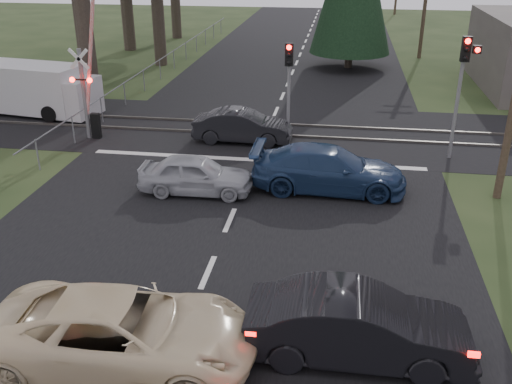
% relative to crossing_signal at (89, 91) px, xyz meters
% --- Properties ---
extents(ground, '(120.00, 120.00, 0.00)m').
position_rel_crossing_signal_xyz_m(ground, '(7.27, -9.79, -2.06)').
color(ground, '#243417').
rests_on(ground, ground).
extents(road, '(14.00, 100.00, 0.01)m').
position_rel_crossing_signal_xyz_m(road, '(7.27, 0.21, -2.05)').
color(road, black).
rests_on(road, ground).
extents(rail_corridor, '(120.00, 8.00, 0.01)m').
position_rel_crossing_signal_xyz_m(rail_corridor, '(7.27, 2.21, -2.05)').
color(rail_corridor, black).
rests_on(rail_corridor, ground).
extents(stop_line, '(13.00, 0.35, 0.00)m').
position_rel_crossing_signal_xyz_m(stop_line, '(7.27, -1.59, -2.05)').
color(stop_line, silver).
rests_on(stop_line, ground).
extents(rail_near, '(120.00, 0.12, 0.10)m').
position_rel_crossing_signal_xyz_m(rail_near, '(7.27, 1.41, -2.01)').
color(rail_near, '#59544C').
rests_on(rail_near, ground).
extents(rail_far, '(120.00, 0.12, 0.10)m').
position_rel_crossing_signal_xyz_m(rail_far, '(7.27, 3.01, -2.01)').
color(rail_far, '#59544C').
rests_on(rail_far, ground).
extents(crossing_signal, '(1.62, 0.38, 6.96)m').
position_rel_crossing_signal_xyz_m(crossing_signal, '(0.00, 0.00, 0.00)').
color(crossing_signal, slate).
rests_on(crossing_signal, ground).
extents(traffic_signal_right, '(0.68, 0.48, 4.70)m').
position_rel_crossing_signal_xyz_m(traffic_signal_right, '(14.82, -0.31, 1.26)').
color(traffic_signal_right, slate).
rests_on(traffic_signal_right, ground).
extents(traffic_signal_center, '(0.32, 0.48, 4.10)m').
position_rel_crossing_signal_xyz_m(traffic_signal_center, '(8.27, 0.89, 0.75)').
color(traffic_signal_center, slate).
rests_on(traffic_signal_center, ground).
extents(fence_left, '(0.10, 36.00, 1.20)m').
position_rel_crossing_signal_xyz_m(fence_left, '(-0.53, 12.71, -2.06)').
color(fence_left, slate).
rests_on(fence_left, ground).
extents(cream_coupe, '(5.56, 2.80, 1.51)m').
position_rel_crossing_signal_xyz_m(cream_coupe, '(6.39, -13.36, -1.30)').
color(cream_coupe, beige).
rests_on(cream_coupe, ground).
extents(dark_hatchback, '(4.61, 1.66, 1.51)m').
position_rel_crossing_signal_xyz_m(dark_hatchback, '(11.04, -12.47, -1.30)').
color(dark_hatchback, black).
rests_on(dark_hatchback, ground).
extents(silver_car, '(3.86, 1.64, 1.30)m').
position_rel_crossing_signal_xyz_m(silver_car, '(5.76, -4.91, -1.41)').
color(silver_car, '#A2A5AA').
rests_on(silver_car, ground).
extents(blue_sedan, '(5.23, 2.15, 1.51)m').
position_rel_crossing_signal_xyz_m(blue_sedan, '(10.15, -4.00, -1.30)').
color(blue_sedan, navy).
rests_on(blue_sedan, ground).
extents(dark_car_far, '(4.13, 1.47, 1.36)m').
position_rel_crossing_signal_xyz_m(dark_car_far, '(6.42, 0.49, -1.38)').
color(dark_car_far, black).
rests_on(dark_car_far, ground).
extents(white_van, '(6.35, 3.10, 2.38)m').
position_rel_crossing_signal_xyz_m(white_van, '(-4.09, 3.15, -0.85)').
color(white_van, silver).
rests_on(white_van, ground).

